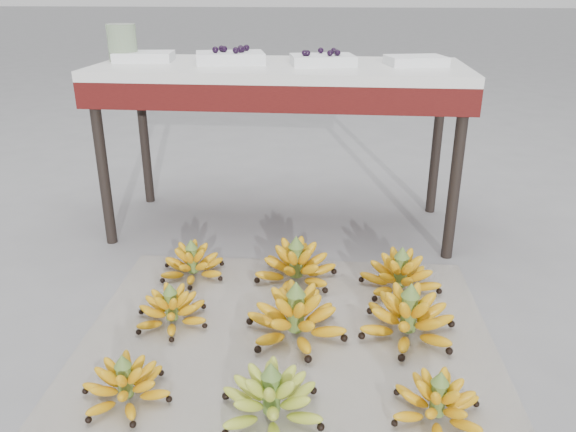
# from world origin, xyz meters

# --- Properties ---
(ground) EXTENTS (60.00, 60.00, 0.00)m
(ground) POSITION_xyz_m (0.00, 0.00, 0.00)
(ground) COLOR slate
(ground) RESTS_ON ground
(newspaper_mat) EXTENTS (1.28, 1.09, 0.01)m
(newspaper_mat) POSITION_xyz_m (0.10, 0.00, 0.00)
(newspaper_mat) COLOR silver
(newspaper_mat) RESTS_ON ground
(bunch_front_left) EXTENTS (0.30, 0.30, 0.14)m
(bunch_front_left) POSITION_xyz_m (-0.29, -0.32, 0.05)
(bunch_front_left) COLOR #E0B00A
(bunch_front_left) RESTS_ON newspaper_mat
(bunch_front_center) EXTENTS (0.33, 0.33, 0.16)m
(bunch_front_center) POSITION_xyz_m (0.09, -0.35, 0.06)
(bunch_front_center) COLOR #84AE2F
(bunch_front_center) RESTS_ON newspaper_mat
(bunch_front_right) EXTENTS (0.24, 0.24, 0.14)m
(bunch_front_right) POSITION_xyz_m (0.50, -0.31, 0.05)
(bunch_front_right) COLOR #E0B00A
(bunch_front_right) RESTS_ON newspaper_mat
(bunch_mid_left) EXTENTS (0.31, 0.31, 0.14)m
(bunch_mid_left) POSITION_xyz_m (-0.28, 0.04, 0.06)
(bunch_mid_left) COLOR #E0B00A
(bunch_mid_left) RESTS_ON newspaper_mat
(bunch_mid_center) EXTENTS (0.38, 0.38, 0.19)m
(bunch_mid_center) POSITION_xyz_m (0.12, 0.01, 0.07)
(bunch_mid_center) COLOR #E0B00A
(bunch_mid_center) RESTS_ON newspaper_mat
(bunch_mid_right) EXTENTS (0.32, 0.32, 0.18)m
(bunch_mid_right) POSITION_xyz_m (0.46, 0.05, 0.07)
(bunch_mid_right) COLOR #E0B00A
(bunch_mid_right) RESTS_ON newspaper_mat
(bunch_back_left) EXTENTS (0.31, 0.31, 0.15)m
(bunch_back_left) POSITION_xyz_m (-0.29, 0.36, 0.06)
(bunch_back_left) COLOR #E0B00A
(bunch_back_left) RESTS_ON newspaper_mat
(bunch_back_center) EXTENTS (0.30, 0.30, 0.18)m
(bunch_back_center) POSITION_xyz_m (0.09, 0.36, 0.07)
(bunch_back_center) COLOR #E0B00A
(bunch_back_center) RESTS_ON newspaper_mat
(bunch_back_right) EXTENTS (0.36, 0.36, 0.17)m
(bunch_back_right) POSITION_xyz_m (0.46, 0.33, 0.06)
(bunch_back_right) COLOR #E0B00A
(bunch_back_right) RESTS_ON newspaper_mat
(vendor_table) EXTENTS (1.49, 0.59, 0.71)m
(vendor_table) POSITION_xyz_m (-0.02, 0.88, 0.63)
(vendor_table) COLOR black
(vendor_table) RESTS_ON ground
(tray_far_left) EXTENTS (0.26, 0.20, 0.04)m
(tray_far_left) POSITION_xyz_m (-0.60, 0.91, 0.73)
(tray_far_left) COLOR silver
(tray_far_left) RESTS_ON vendor_table
(tray_left) EXTENTS (0.31, 0.26, 0.07)m
(tray_left) POSITION_xyz_m (-0.23, 0.88, 0.74)
(tray_left) COLOR silver
(tray_left) RESTS_ON vendor_table
(tray_right) EXTENTS (0.28, 0.22, 0.06)m
(tray_right) POSITION_xyz_m (0.15, 0.85, 0.74)
(tray_right) COLOR silver
(tray_right) RESTS_ON vendor_table
(tray_far_right) EXTENTS (0.25, 0.21, 0.04)m
(tray_far_right) POSITION_xyz_m (0.52, 0.89, 0.73)
(tray_far_right) COLOR silver
(tray_far_right) RESTS_ON vendor_table
(glass_jar) EXTENTS (0.15, 0.15, 0.15)m
(glass_jar) POSITION_xyz_m (-0.68, 0.90, 0.79)
(glass_jar) COLOR beige
(glass_jar) RESTS_ON vendor_table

